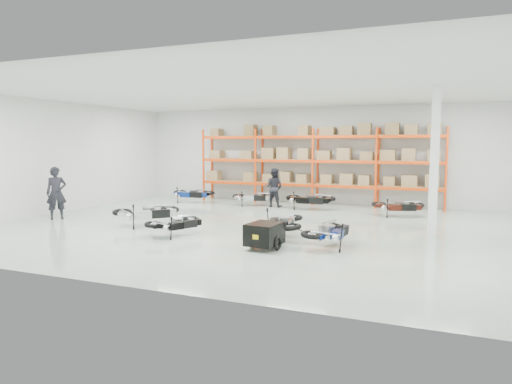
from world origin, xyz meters
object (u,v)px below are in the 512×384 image
at_px(moto_back_b, 253,195).
at_px(moto_back_d, 399,203).
at_px(moto_blue_centre, 330,228).
at_px(moto_black_far_left, 176,220).
at_px(person_back, 274,188).
at_px(trailer, 265,234).
at_px(moto_silver_left, 147,209).
at_px(moto_touring_right, 284,219).
at_px(person_left, 56,193).
at_px(moto_back_a, 192,191).
at_px(moto_back_c, 309,196).

xyz_separation_m(moto_back_b, moto_back_d, (6.38, -0.78, 0.02)).
relative_size(moto_blue_centre, moto_black_far_left, 1.10).
bearing_deg(moto_black_far_left, person_back, -67.87).
distance_m(trailer, person_back, 8.25).
distance_m(trailer, moto_back_b, 8.61).
xyz_separation_m(moto_black_far_left, trailer, (3.11, -0.63, -0.08)).
xyz_separation_m(moto_silver_left, moto_back_d, (7.73, 5.34, -0.07)).
bearing_deg(moto_touring_right, moto_black_far_left, -177.82).
height_order(moto_touring_right, person_left, person_left).
relative_size(moto_touring_right, person_back, 1.08).
distance_m(moto_black_far_left, moto_back_a, 7.96).
bearing_deg(moto_blue_centre, moto_black_far_left, 10.25).
xyz_separation_m(moto_blue_centre, moto_black_far_left, (-4.66, -0.25, -0.05)).
bearing_deg(person_left, moto_black_far_left, -60.66).
height_order(moto_touring_right, moto_back_b, moto_touring_right).
xyz_separation_m(moto_blue_centre, moto_back_a, (-8.23, 6.87, 0.01)).
height_order(moto_black_far_left, person_back, person_back).
bearing_deg(moto_back_b, person_back, -108.45).
height_order(moto_blue_centre, moto_back_c, moto_back_c).
bearing_deg(person_left, moto_touring_right, -50.91).
bearing_deg(moto_silver_left, trailer, -153.62).
relative_size(moto_blue_centre, moto_back_d, 1.03).
distance_m(moto_black_far_left, moto_touring_right, 3.26).
relative_size(moto_touring_right, trailer, 1.12).
distance_m(moto_blue_centre, moto_black_far_left, 4.67).
relative_size(moto_touring_right, moto_back_d, 1.09).
height_order(moto_back_b, person_left, person_left).
relative_size(moto_back_b, moto_back_d, 0.96).
xyz_separation_m(moto_blue_centre, person_left, (-10.47, 0.81, 0.44)).
bearing_deg(moto_back_a, moto_back_b, -91.54).
height_order(moto_black_far_left, moto_touring_right, moto_touring_right).
relative_size(moto_touring_right, person_left, 0.96).
bearing_deg(moto_silver_left, moto_back_a, -28.12).
xyz_separation_m(moto_back_c, person_left, (-8.04, -5.92, 0.41)).
distance_m(moto_silver_left, moto_back_d, 9.40).
relative_size(moto_blue_centre, moto_touring_right, 0.94).
bearing_deg(moto_back_b, moto_blue_centre, -161.50).
bearing_deg(moto_back_b, person_left, 121.19).
bearing_deg(trailer, person_back, 114.56).
bearing_deg(moto_back_d, moto_back_b, 69.90).
bearing_deg(moto_back_c, moto_back_a, 87.06).
height_order(moto_black_far_left, moto_back_a, moto_back_a).
bearing_deg(moto_blue_centre, moto_back_a, -32.61).
relative_size(moto_back_c, person_left, 0.96).
relative_size(moto_back_b, moto_back_c, 0.88).
distance_m(trailer, moto_back_d, 7.60).
height_order(moto_blue_centre, moto_silver_left, moto_silver_left).
bearing_deg(moto_back_b, moto_black_far_left, 165.84).
distance_m(moto_silver_left, person_left, 4.02).
height_order(moto_back_b, moto_back_c, moto_back_c).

